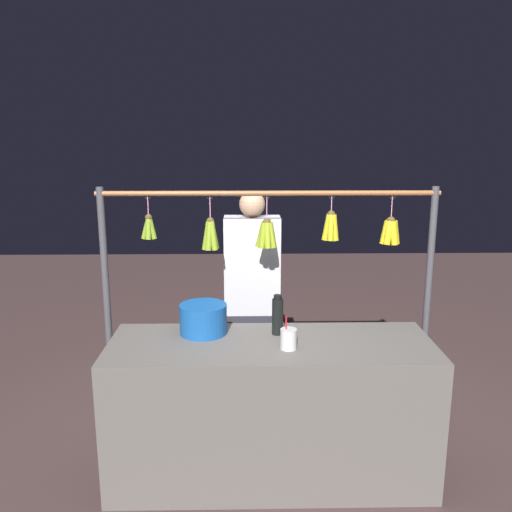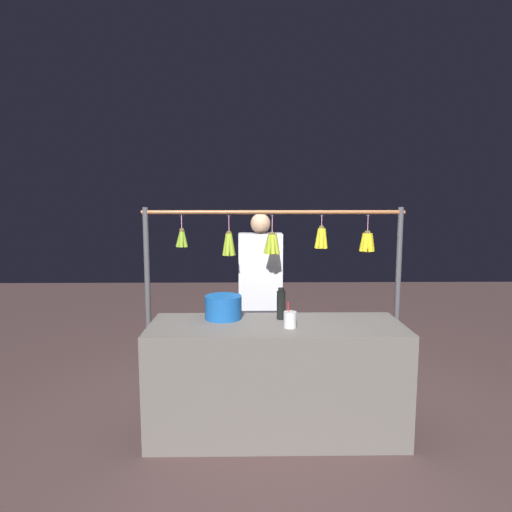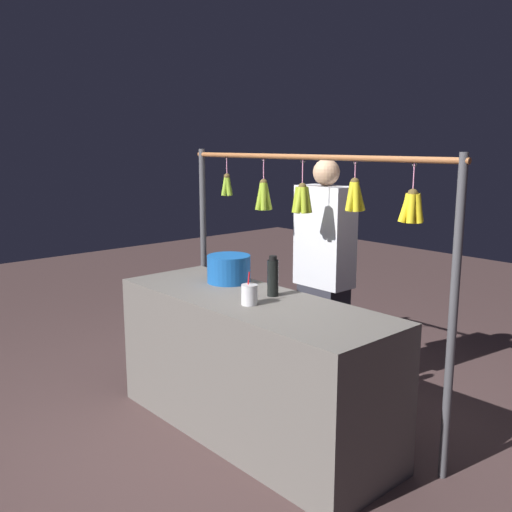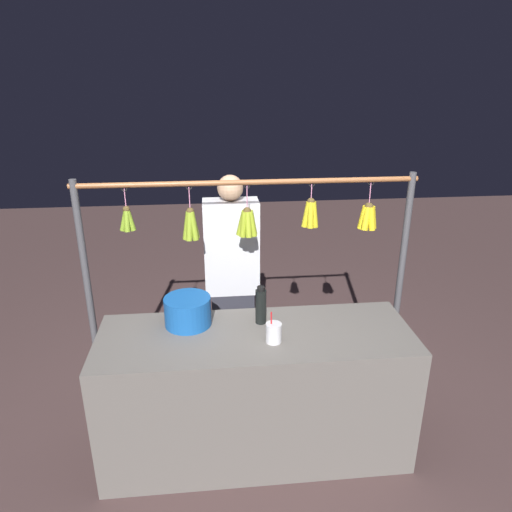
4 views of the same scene
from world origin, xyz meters
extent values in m
plane|color=#4D3837|center=(0.00, 0.00, 0.00)|extent=(12.00, 12.00, 0.00)
cube|color=#66605B|center=(0.00, 0.00, 0.41)|extent=(1.82, 0.63, 0.82)
cylinder|color=#4C4C51|center=(-1.01, -0.42, 0.82)|extent=(0.04, 0.04, 1.65)
cylinder|color=#4C4C51|center=(1.01, -0.42, 0.82)|extent=(0.04, 0.04, 1.65)
cylinder|color=#9E6038|center=(0.00, -0.42, 1.61)|extent=(2.09, 0.03, 0.03)
torus|color=black|center=(-0.75, -0.42, 1.59)|extent=(0.04, 0.02, 0.04)
cylinder|color=pink|center=(-0.75, -0.42, 1.51)|extent=(0.01, 0.01, 0.15)
sphere|color=brown|center=(-0.75, -0.42, 1.44)|extent=(0.05, 0.05, 0.05)
cylinder|color=yellow|center=(-0.72, -0.42, 1.36)|extent=(0.07, 0.04, 0.15)
cylinder|color=yellow|center=(-0.73, -0.39, 1.36)|extent=(0.07, 0.07, 0.15)
cylinder|color=yellow|center=(-0.77, -0.39, 1.36)|extent=(0.05, 0.06, 0.15)
cylinder|color=yellow|center=(-0.78, -0.42, 1.36)|extent=(0.06, 0.04, 0.15)
cylinder|color=yellow|center=(-0.77, -0.45, 1.36)|extent=(0.06, 0.07, 0.15)
cylinder|color=yellow|center=(-0.74, -0.45, 1.36)|extent=(0.05, 0.06, 0.15)
torus|color=black|center=(-0.38, -0.42, 1.59)|extent=(0.04, 0.02, 0.04)
cylinder|color=pink|center=(-0.38, -0.42, 1.53)|extent=(0.01, 0.01, 0.11)
sphere|color=brown|center=(-0.38, -0.42, 1.48)|extent=(0.05, 0.05, 0.05)
cylinder|color=gold|center=(-0.36, -0.42, 1.40)|extent=(0.06, 0.04, 0.16)
cylinder|color=gold|center=(-0.38, -0.40, 1.40)|extent=(0.04, 0.07, 0.17)
cylinder|color=gold|center=(-0.40, -0.41, 1.40)|extent=(0.06, 0.05, 0.17)
cylinder|color=gold|center=(-0.40, -0.43, 1.40)|extent=(0.07, 0.06, 0.17)
cylinder|color=gold|center=(-0.37, -0.44, 1.40)|extent=(0.05, 0.06, 0.17)
torus|color=black|center=(0.01, -0.42, 1.59)|extent=(0.04, 0.01, 0.04)
cylinder|color=pink|center=(0.01, -0.42, 1.51)|extent=(0.01, 0.01, 0.16)
sphere|color=brown|center=(0.01, -0.42, 1.43)|extent=(0.05, 0.05, 0.05)
cylinder|color=#9BB127|center=(0.04, -0.42, 1.35)|extent=(0.07, 0.04, 0.16)
cylinder|color=#9BB127|center=(0.03, -0.40, 1.35)|extent=(0.05, 0.05, 0.16)
cylinder|color=#9BB127|center=(0.01, -0.39, 1.35)|extent=(0.04, 0.08, 0.16)
cylinder|color=#9BB127|center=(-0.02, -0.40, 1.35)|extent=(0.06, 0.05, 0.16)
cylinder|color=#9BB127|center=(-0.02, -0.43, 1.35)|extent=(0.06, 0.05, 0.16)
cylinder|color=#9BB127|center=(0.01, -0.45, 1.35)|extent=(0.04, 0.07, 0.16)
cylinder|color=#9BB127|center=(0.03, -0.44, 1.35)|extent=(0.06, 0.06, 0.16)
torus|color=black|center=(0.35, -0.42, 1.59)|extent=(0.04, 0.01, 0.04)
cylinder|color=pink|center=(0.35, -0.42, 1.51)|extent=(0.01, 0.01, 0.15)
sphere|color=brown|center=(0.35, -0.42, 1.44)|extent=(0.05, 0.05, 0.05)
cylinder|color=#8DAD28|center=(0.38, -0.42, 1.35)|extent=(0.06, 0.04, 0.18)
cylinder|color=#8DAD28|center=(0.36, -0.40, 1.35)|extent=(0.05, 0.07, 0.18)
cylinder|color=#8DAD28|center=(0.34, -0.40, 1.35)|extent=(0.06, 0.06, 0.18)
cylinder|color=#8DAD28|center=(0.34, -0.43, 1.35)|extent=(0.06, 0.06, 0.18)
cylinder|color=#8DAD28|center=(0.36, -0.44, 1.35)|extent=(0.05, 0.07, 0.18)
torus|color=black|center=(0.73, -0.42, 1.59)|extent=(0.04, 0.01, 0.04)
cylinder|color=pink|center=(0.73, -0.42, 1.52)|extent=(0.01, 0.01, 0.13)
sphere|color=brown|center=(0.73, -0.42, 1.46)|extent=(0.04, 0.04, 0.04)
cylinder|color=#81A92A|center=(0.74, -0.42, 1.39)|extent=(0.07, 0.04, 0.14)
cylinder|color=#81A92A|center=(0.73, -0.40, 1.39)|extent=(0.03, 0.06, 0.14)
cylinder|color=#81A92A|center=(0.71, -0.42, 1.39)|extent=(0.06, 0.04, 0.14)
cylinder|color=#81A92A|center=(0.73, -0.44, 1.39)|extent=(0.04, 0.06, 0.14)
cylinder|color=black|center=(-0.04, -0.13, 0.92)|extent=(0.07, 0.07, 0.21)
cylinder|color=black|center=(-0.04, -0.13, 1.04)|extent=(0.05, 0.05, 0.02)
cylinder|color=#1957AA|center=(0.39, -0.15, 0.91)|extent=(0.27, 0.27, 0.17)
cylinder|color=silver|center=(-0.09, 0.09, 0.88)|extent=(0.09, 0.09, 0.11)
cylinder|color=red|center=(-0.08, 0.09, 0.91)|extent=(0.01, 0.03, 0.18)
cube|color=#2D2D38|center=(0.10, -0.73, 0.38)|extent=(0.30, 0.20, 0.76)
cube|color=silver|center=(0.10, -0.73, 1.09)|extent=(0.38, 0.20, 0.66)
sphere|color=tan|center=(0.10, -0.73, 1.50)|extent=(0.17, 0.17, 0.17)
camera|label=1|loc=(0.14, 2.75, 1.93)|focal=36.93mm
camera|label=2|loc=(0.19, 3.01, 1.68)|focal=30.32mm
camera|label=3|loc=(-2.37, 2.09, 1.69)|focal=40.33mm
camera|label=4|loc=(0.24, 2.33, 2.22)|focal=32.97mm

